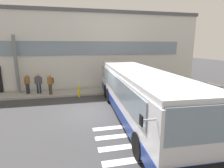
{
  "coord_description": "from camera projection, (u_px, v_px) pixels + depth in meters",
  "views": [
    {
      "loc": [
        -1.05,
        -10.51,
        4.01
      ],
      "look_at": [
        1.52,
        0.98,
        1.5
      ],
      "focal_mm": 28.83,
      "sensor_mm": 36.0,
      "label": 1
    }
  ],
  "objects": [
    {
      "name": "bay_paint_stripes",
      "position": [
        150.0,
        144.0,
        7.51
      ],
      "size": [
        4.4,
        3.96,
        0.01
      ],
      "color": "silver",
      "rests_on": "ground"
    },
    {
      "name": "passenger_near_column",
      "position": [
        27.0,
        83.0,
        14.55
      ],
      "size": [
        0.39,
        0.51,
        1.68
      ],
      "color": "#2D2D33",
      "rests_on": "boarding_curb"
    },
    {
      "name": "passenger_at_curb_edge",
      "position": [
        50.0,
        83.0,
        14.37
      ],
      "size": [
        0.52,
        0.51,
        1.68
      ],
      "color": "#4C4233",
      "rests_on": "boarding_curb"
    },
    {
      "name": "ground_plane",
      "position": [
        92.0,
        112.0,
        11.09
      ],
      "size": [
        80.0,
        90.0,
        0.02
      ],
      "primitive_type": "cube",
      "color": "#353538",
      "rests_on": "ground"
    },
    {
      "name": "safety_bollard_yellow",
      "position": [
        79.0,
        91.0,
        14.31
      ],
      "size": [
        0.18,
        0.18,
        0.9
      ],
      "primitive_type": "cylinder",
      "color": "yellow",
      "rests_on": "ground"
    },
    {
      "name": "passenger_by_doorway",
      "position": [
        38.0,
        82.0,
        14.7
      ],
      "size": [
        0.59,
        0.25,
        1.68
      ],
      "color": "#1E2338",
      "rests_on": "boarding_curb"
    },
    {
      "name": "boarding_curb",
      "position": [
        85.0,
        92.0,
        15.66
      ],
      "size": [
        26.47,
        2.0,
        0.15
      ],
      "primitive_type": "cube",
      "color": "#9E9B93",
      "rests_on": "ground"
    },
    {
      "name": "entry_support_column",
      "position": [
        16.0,
        65.0,
        14.56
      ],
      "size": [
        0.28,
        0.28,
        4.71
      ],
      "primitive_type": "cylinder",
      "color": "slate",
      "rests_on": "boarding_curb"
    },
    {
      "name": "terminal_building",
      "position": [
        74.0,
        50.0,
        21.31
      ],
      "size": [
        24.27,
        13.8,
        7.15
      ],
      "color": "silver",
      "rests_on": "ground"
    },
    {
      "name": "bus_main_foreground",
      "position": [
        137.0,
        93.0,
        10.36
      ],
      "size": [
        3.54,
        12.07,
        2.7
      ],
      "color": "silver",
      "rests_on": "ground"
    }
  ]
}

